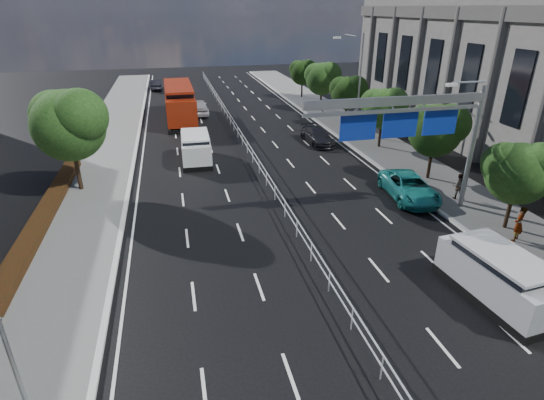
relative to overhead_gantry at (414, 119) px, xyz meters
name	(u,v)px	position (x,y,z in m)	size (l,w,h in m)	color
ground	(369,361)	(-6.74, -10.05, -5.61)	(160.00, 160.00, 0.00)	black
median_fence	(249,150)	(-6.74, 12.45, -5.08)	(0.05, 85.00, 1.02)	silver
overhead_gantry	(414,119)	(0.00, 0.00, 0.00)	(10.24, 0.38, 7.45)	gray
streetlight_far	(357,79)	(3.76, 15.95, -0.40)	(2.78, 2.40, 9.00)	gray
civic_hall	(520,67)	(16.98, 11.95, 0.66)	(14.40, 36.00, 14.35)	slate
near_tree_back	(69,121)	(-18.68, 7.92, -1.00)	(4.84, 4.51, 6.69)	black
far_tree_c	(520,170)	(4.50, -3.07, -2.18)	(3.52, 3.28, 4.94)	black
far_tree_d	(436,128)	(4.51, 4.42, -1.92)	(3.85, 3.59, 5.34)	black
far_tree_e	(384,106)	(4.51, 11.93, -2.05)	(3.63, 3.38, 5.13)	black
far_tree_f	(348,91)	(4.50, 19.43, -2.12)	(3.52, 3.28, 5.02)	black
far_tree_g	(322,77)	(4.51, 26.92, -1.85)	(3.96, 3.69, 5.45)	black
far_tree_h	(303,71)	(4.50, 34.43, -2.18)	(3.41, 3.18, 4.91)	black
white_minivan	(196,148)	(-10.94, 12.17, -4.54)	(2.29, 5.07, 2.18)	black
red_bus	(179,101)	(-11.60, 26.31, -3.71)	(2.99, 12.20, 3.64)	black
near_car_silver	(198,107)	(-9.55, 28.02, -4.75)	(2.02, 5.02, 1.71)	silver
near_car_dark	(156,85)	(-14.31, 45.26, -4.89)	(1.52, 4.35, 1.43)	black
silver_minivan	(499,277)	(-0.24, -8.05, -4.56)	(2.62, 5.31, 2.13)	black
parked_car_teal	(409,187)	(1.53, 1.95, -4.87)	(2.44, 5.28, 1.47)	#197474
parked_car_dark	(317,136)	(-0.24, 14.42, -4.93)	(1.89, 4.65, 1.35)	black
pedestrian_a	(519,224)	(3.96, -4.37, -4.54)	(0.68, 0.44, 1.85)	gray
pedestrian_b	(458,186)	(4.24, 0.89, -4.65)	(0.79, 0.62, 1.63)	gray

